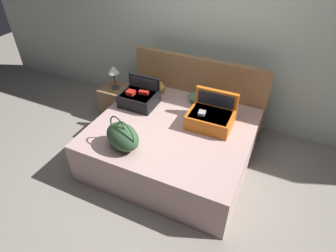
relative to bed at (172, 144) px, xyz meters
The scene contains 11 objects.
ground_plane 0.48m from the bed, 90.00° to the right, with size 12.00×12.00×0.00m, color gray.
back_wall 1.62m from the bed, 90.00° to the left, with size 8.00×0.10×2.60m, color #B7C1B2.
bed is the anchor object (origin of this frame).
headboard 0.93m from the bed, 90.00° to the left, with size 1.93×0.08×1.08m, color olive.
hard_case_large 0.61m from the bed, 31.06° to the left, with size 0.53×0.44×0.39m.
hard_case_medium 0.77m from the bed, 156.55° to the left, with size 0.46×0.39×0.35m.
duffel_bag 0.78m from the bed, 120.95° to the right, with size 0.51×0.43×0.37m.
pillow_near_headboard 0.75m from the bed, 75.42° to the left, with size 0.44×0.25×0.16m, color #4C724C.
pillow_center_head 1.01m from the bed, 134.43° to the left, with size 0.46×0.30×0.18m, color gold.
nightstand 1.36m from the bed, 154.04° to the left, with size 0.44×0.40×0.48m, color olive.
table_lamp 1.45m from the bed, 154.04° to the left, with size 0.17×0.17×0.36m.
Camera 1 is at (1.11, -2.09, 2.65)m, focal length 30.27 mm.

